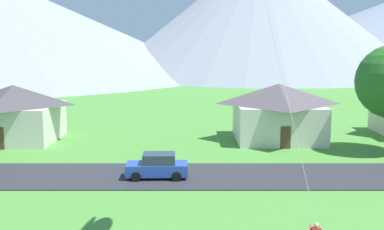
% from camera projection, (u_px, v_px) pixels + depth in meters
% --- Properties ---
extents(road_strip, '(160.00, 6.58, 0.08)m').
position_uv_depth(road_strip, '(197.00, 176.00, 32.94)').
color(road_strip, '#2D2D33').
rests_on(road_strip, ground).
extents(mountain_far_east_ridge, '(91.31, 91.31, 35.92)m').
position_uv_depth(mountain_far_east_ridge, '(261.00, 13.00, 137.92)').
color(mountain_far_east_ridge, '#8E939E').
rests_on(mountain_far_east_ridge, ground).
extents(house_leftmost, '(8.42, 8.30, 5.32)m').
position_uv_depth(house_leftmost, '(16.00, 112.00, 44.59)').
color(house_leftmost, beige).
rests_on(house_leftmost, ground).
extents(house_left_center, '(8.57, 8.49, 5.41)m').
position_uv_depth(house_left_center, '(280.00, 111.00, 44.93)').
color(house_left_center, beige).
rests_on(house_left_center, ground).
extents(parked_car_blue_mid_west, '(4.24, 2.16, 1.68)m').
position_uv_depth(parked_car_blue_mid_west, '(159.00, 166.00, 32.30)').
color(parked_car_blue_mid_west, '#2847A8').
rests_on(parked_car_blue_mid_west, road_strip).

